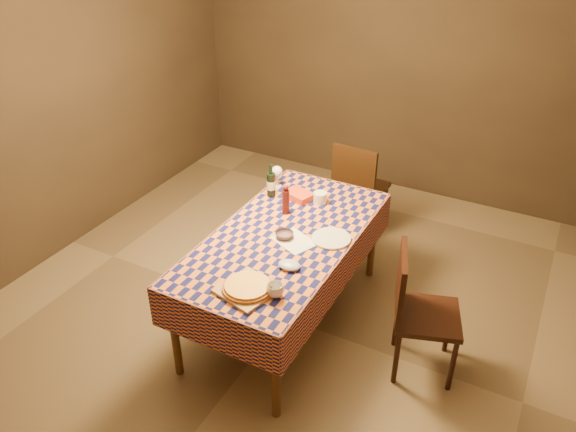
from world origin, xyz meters
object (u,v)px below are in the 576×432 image
Objects in this scene: bowl at (284,235)px; pizza at (247,286)px; wine_bottle at (271,184)px; white_plate at (331,238)px; chair_far at (358,184)px; chair_right at (416,307)px; dining_table at (285,244)px; cutting_board at (248,290)px.

pizza is at bearing -82.69° from bowl.
bowl is at bearing 97.31° from pizza.
wine_bottle reaches higher than white_plate.
pizza is 2.06m from chair_far.
wine_bottle reaches higher than chair_right.
wine_bottle reaches higher than chair_far.
bowl is 0.14× the size of chair_right.
dining_table is 0.67m from cutting_board.
pizza is 0.79m from white_plate.
wine_bottle reaches higher than dining_table.
cutting_board is 0.34× the size of chair_right.
dining_table is 1.40m from chair_far.
wine_bottle is 1.07m from chair_far.
cutting_board is 1.15× the size of wine_bottle.
wine_bottle is at bearing 112.34° from cutting_board.
cutting_board is 0.63m from bowl.
white_plate is at bearing 169.72° from chair_right.
chair_right reaches higher than cutting_board.
chair_right is (0.99, -0.02, -0.17)m from dining_table.
white_plate is at bearing 23.33° from bowl.
wine_bottle is (-0.45, 1.10, 0.07)m from pizza.
cutting_board is 0.02m from pizza.
cutting_board reaches higher than dining_table.
white_plate is (0.30, 0.13, -0.01)m from bowl.
cutting_board is at bearing -106.25° from white_plate.
chair_right reaches higher than pizza.
dining_table is 0.10m from bowl.
chair_right is (0.97, -1.41, 0.00)m from chair_far.
chair_far is at bearing 89.25° from dining_table.
white_plate is at bearing -77.08° from chair_far.
pizza is 2.40× the size of bowl.
chair_right is at bearing 35.36° from pizza.
wine_bottle is 0.30× the size of chair_far.
wine_bottle reaches higher than cutting_board.
wine_bottle is at bearing 160.80° from chair_right.
cutting_board is 2.06m from chair_far.
white_plate is 0.29× the size of chair_right.
white_plate is (0.22, 0.76, -0.00)m from cutting_board.
bowl is at bearing -90.24° from chair_far.
dining_table is at bearing 98.06° from cutting_board.
dining_table is at bearing 114.04° from bowl.
dining_table is at bearing 178.86° from chair_right.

